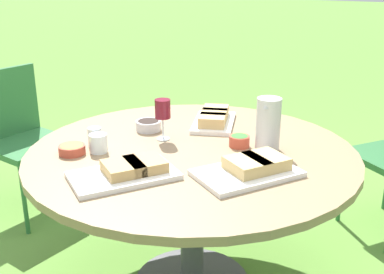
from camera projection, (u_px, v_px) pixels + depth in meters
name	position (u px, v px, depth m)	size (l,w,h in m)	color
dining_table	(192.00, 169.00, 2.15)	(1.45, 1.45, 0.70)	#4C4C51
chair_near_left	(19.00, 131.00, 2.91)	(0.51, 0.50, 0.89)	#2D6B38
water_pitcher	(268.00, 124.00, 2.09)	(0.11, 0.11, 0.23)	silver
wine_glass	(163.00, 110.00, 2.20)	(0.07, 0.07, 0.19)	silver
platter_bread_main	(129.00, 171.00, 1.84)	(0.46, 0.43, 0.06)	white
platter_charcuterie	(214.00, 118.00, 2.44)	(0.39, 0.29, 0.07)	white
platter_sandwich_side	(252.00, 168.00, 1.86)	(0.46, 0.43, 0.07)	white
bowl_fries	(72.00, 149.00, 2.07)	(0.11, 0.11, 0.04)	#B74733
bowl_salad	(239.00, 140.00, 2.15)	(0.09, 0.09, 0.05)	#B74733
bowl_olives	(148.00, 125.00, 2.36)	(0.12, 0.12, 0.05)	silver
cup_water_near	(98.00, 143.00, 2.08)	(0.08, 0.08, 0.08)	silver
cup_water_far	(95.00, 137.00, 2.15)	(0.06, 0.06, 0.08)	silver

